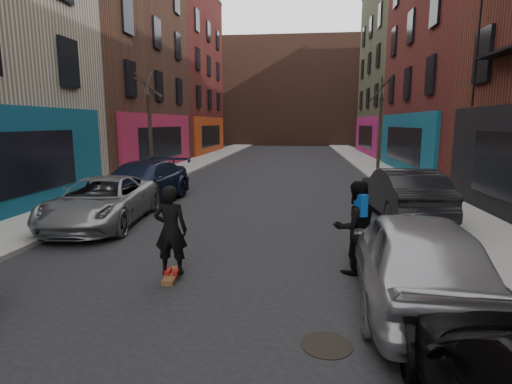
% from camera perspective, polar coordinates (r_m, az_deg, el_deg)
% --- Properties ---
extents(sidewalk_left, '(2.50, 84.00, 0.13)m').
position_cam_1_polar(sidewalk_left, '(32.65, -7.17, 4.69)').
color(sidewalk_left, gray).
rests_on(sidewalk_left, ground).
extents(sidewalk_right, '(2.50, 84.00, 0.13)m').
position_cam_1_polar(sidewalk_right, '(32.13, 15.13, 4.34)').
color(sidewalk_right, gray).
rests_on(sidewalk_right, ground).
extents(building_far, '(40.00, 10.00, 14.00)m').
position_cam_1_polar(building_far, '(57.78, 5.14, 13.82)').
color(building_far, '#47281E').
rests_on(building_far, ground).
extents(tree_left_far, '(2.00, 2.00, 6.50)m').
position_cam_1_polar(tree_left_far, '(21.03, -14.97, 10.66)').
color(tree_left_far, black).
rests_on(tree_left_far, sidewalk_left).
extents(tree_right_far, '(2.00, 2.00, 6.80)m').
position_cam_1_polar(tree_right_far, '(26.08, 17.37, 10.66)').
color(tree_right_far, black).
rests_on(tree_right_far, sidewalk_right).
extents(parked_left_far, '(2.74, 5.15, 1.38)m').
position_cam_1_polar(parked_left_far, '(12.60, -21.12, -1.20)').
color(parked_left_far, gray).
rests_on(parked_left_far, ground).
extents(parked_left_end, '(2.64, 5.52, 1.55)m').
position_cam_1_polar(parked_left_end, '(15.25, -16.03, 1.23)').
color(parked_left_end, black).
rests_on(parked_left_end, ground).
extents(parked_right_far, '(2.14, 4.75, 1.58)m').
position_cam_1_polar(parked_right_far, '(7.15, 21.66, -8.54)').
color(parked_right_far, '#9B9EA3').
rests_on(parked_right_far, ground).
extents(parked_right_end, '(1.95, 4.85, 1.57)m').
position_cam_1_polar(parked_right_end, '(13.46, 20.21, -0.07)').
color(parked_right_end, black).
rests_on(parked_right_end, ground).
extents(skateboard, '(0.27, 0.81, 0.10)m').
position_cam_1_polar(skateboard, '(8.03, -11.84, -11.64)').
color(skateboard, brown).
rests_on(skateboard, ground).
extents(skateboarder, '(0.65, 0.45, 1.72)m').
position_cam_1_polar(skateboarder, '(7.74, -12.08, -5.36)').
color(skateboarder, black).
rests_on(skateboarder, skateboard).
extents(pedestrian, '(1.09, 0.97, 1.86)m').
position_cam_1_polar(pedestrian, '(8.11, 13.99, -4.90)').
color(pedestrian, black).
rests_on(pedestrian, ground).
extents(manhole, '(0.80, 0.80, 0.01)m').
position_cam_1_polar(manhole, '(5.84, 10.05, -20.70)').
color(manhole, black).
rests_on(manhole, ground).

